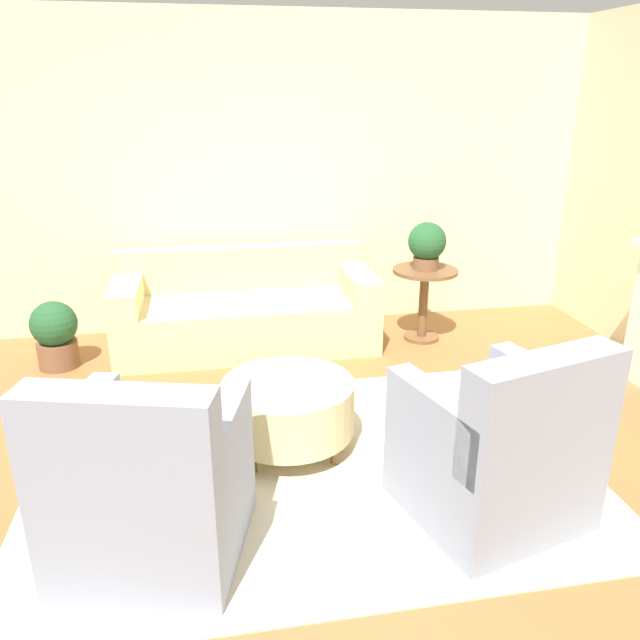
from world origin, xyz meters
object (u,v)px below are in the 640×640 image
at_px(potted_plant_on_side_table, 427,244).
at_px(armchair_right, 499,452).
at_px(ottoman_table, 288,406).
at_px(side_table, 424,291).
at_px(armchair_left, 148,490).
at_px(potted_plant_floor, 55,333).
at_px(couch, 246,312).

bearing_deg(potted_plant_on_side_table, armchair_right, -100.50).
relative_size(ottoman_table, side_table, 1.25).
bearing_deg(armchair_left, potted_plant_floor, 110.55).
bearing_deg(potted_plant_floor, potted_plant_on_side_table, 0.84).
relative_size(armchair_right, potted_plant_floor, 1.82).
xyz_separation_m(armchair_right, potted_plant_on_side_table, (0.46, 2.50, 0.49)).
bearing_deg(potted_plant_floor, armchair_left, -69.45).
xyz_separation_m(ottoman_table, potted_plant_floor, (-1.70, 1.57, 0.00)).
xyz_separation_m(side_table, potted_plant_on_side_table, (0.00, -0.00, 0.43)).
bearing_deg(ottoman_table, potted_plant_on_side_table, 48.23).
distance_m(couch, armchair_left, 2.74).
bearing_deg(armchair_right, couch, 112.80).
bearing_deg(potted_plant_on_side_table, side_table, 90.00).
bearing_deg(armchair_right, potted_plant_on_side_table, 79.50).
distance_m(side_table, potted_plant_on_side_table, 0.43).
height_order(ottoman_table, potted_plant_on_side_table, potted_plant_on_side_table).
distance_m(armchair_left, potted_plant_on_side_table, 3.38).
bearing_deg(potted_plant_floor, side_table, 0.84).
bearing_deg(armchair_right, ottoman_table, 138.33).
relative_size(couch, side_table, 3.38).
bearing_deg(side_table, armchair_right, -100.50).
xyz_separation_m(side_table, potted_plant_floor, (-3.14, -0.05, -0.16)).
bearing_deg(potted_plant_floor, ottoman_table, -42.85).
xyz_separation_m(armchair_left, ottoman_table, (0.78, 0.88, -0.10)).
xyz_separation_m(couch, side_table, (1.58, -0.16, 0.15)).
relative_size(armchair_right, ottoman_table, 1.23).
height_order(armchair_left, potted_plant_on_side_table, potted_plant_on_side_table).
bearing_deg(side_table, armchair_left, -131.72).
relative_size(couch, potted_plant_floor, 3.98).
bearing_deg(ottoman_table, side_table, 48.23).
xyz_separation_m(armchair_left, side_table, (2.22, 2.50, 0.06)).
bearing_deg(potted_plant_floor, couch, 7.61).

